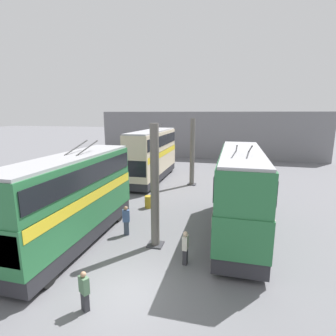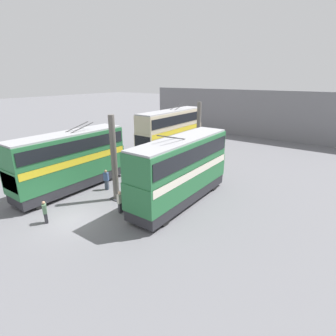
# 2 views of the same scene
# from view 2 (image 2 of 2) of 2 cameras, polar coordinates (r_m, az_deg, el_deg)

# --- Properties ---
(ground_plane) EXTENTS (240.00, 240.00, 0.00)m
(ground_plane) POSITION_cam_2_polar(r_m,az_deg,el_deg) (19.54, -19.97, -10.56)
(ground_plane) COLOR slate
(depot_back_wall) EXTENTS (0.50, 36.00, 7.46)m
(depot_back_wall) POSITION_cam_2_polar(r_m,az_deg,el_deg) (45.32, 17.13, 11.24)
(depot_back_wall) COLOR slate
(depot_back_wall) RESTS_ON ground_plane
(support_column_near) EXTENTS (0.84, 0.84, 6.74)m
(support_column_near) POSITION_cam_2_polar(r_m,az_deg,el_deg) (20.57, -11.65, 1.60)
(support_column_near) COLOR #605B56
(support_column_near) RESTS_ON ground_plane
(support_column_far) EXTENTS (0.84, 0.84, 6.74)m
(support_column_far) POSITION_cam_2_polar(r_m,az_deg,el_deg) (30.59, 6.63, 7.58)
(support_column_far) COLOR #605B56
(support_column_far) RESTS_ON ground_plane
(bus_left_near) EXTENTS (10.18, 2.54, 5.73)m
(bus_left_near) POSITION_cam_2_polar(r_m,az_deg,el_deg) (19.78, 2.90, 0.23)
(bus_left_near) COLOR black
(bus_left_near) RESTS_ON ground_plane
(bus_right_mid) EXTENTS (10.11, 2.54, 5.62)m
(bus_right_mid) POSITION_cam_2_polar(r_m,az_deg,el_deg) (23.61, -20.53, 2.03)
(bus_right_mid) COLOR black
(bus_right_mid) RESTS_ON ground_plane
(bus_right_far) EXTENTS (11.19, 2.54, 6.05)m
(bus_right_far) POSITION_cam_2_polar(r_m,az_deg,el_deg) (33.71, 0.68, 8.49)
(bus_right_far) COLOR black
(bus_right_far) RESTS_ON ground_plane
(person_aisle_foreground) EXTENTS (0.42, 0.48, 1.61)m
(person_aisle_foreground) POSITION_cam_2_polar(r_m,az_deg,el_deg) (19.48, -25.21, -8.58)
(person_aisle_foreground) COLOR #2D2D33
(person_aisle_foreground) RESTS_ON ground_plane
(person_by_right_row) EXTENTS (0.36, 0.47, 1.81)m
(person_by_right_row) POSITION_cam_2_polar(r_m,az_deg,el_deg) (23.29, -13.28, -2.37)
(person_by_right_row) COLOR #384251
(person_by_right_row) RESTS_ON ground_plane
(person_by_left_row) EXTENTS (0.43, 0.26, 1.71)m
(person_by_left_row) POSITION_cam_2_polar(r_m,az_deg,el_deg) (19.18, -10.35, -7.17)
(person_by_left_row) COLOR #2D2D33
(person_by_left_row) RESTS_ON ground_plane
(oil_drum) EXTENTS (0.63, 0.63, 0.94)m
(oil_drum) POSITION_cam_2_polar(r_m,az_deg,el_deg) (26.67, -5.77, -0.31)
(oil_drum) COLOR #B28E23
(oil_drum) RESTS_ON ground_plane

